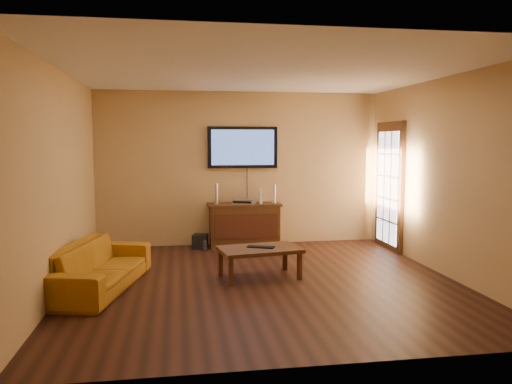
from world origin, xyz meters
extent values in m
plane|color=black|center=(0.00, 0.00, 0.00)|extent=(5.00, 5.00, 0.00)
plane|color=tan|center=(0.00, 2.50, 1.35)|extent=(5.00, 0.00, 5.00)
plane|color=tan|center=(-2.50, 0.00, 1.35)|extent=(0.00, 5.00, 5.00)
plane|color=tan|center=(2.50, 0.00, 1.35)|extent=(0.00, 5.00, 5.00)
plane|color=white|center=(0.00, 0.00, 2.70)|extent=(5.00, 5.00, 0.00)
cube|color=#3E210E|center=(2.46, 1.70, 1.05)|extent=(0.06, 1.02, 2.22)
cube|color=white|center=(2.42, 1.70, 1.05)|extent=(0.01, 0.79, 1.89)
cube|color=#3E210E|center=(0.04, 2.26, 0.36)|extent=(1.20, 0.45, 0.71)
cube|color=black|center=(0.04, 2.03, 0.39)|extent=(1.10, 0.02, 0.43)
cube|color=#3E210E|center=(0.04, 2.26, 0.73)|extent=(1.27, 0.48, 0.04)
cube|color=black|center=(0.04, 2.46, 1.73)|extent=(1.23, 0.07, 0.73)
cube|color=#3B5999|center=(0.04, 2.42, 1.73)|extent=(1.11, 0.01, 0.62)
cube|color=#3E210E|center=(-0.02, 0.20, 0.38)|extent=(1.16, 0.81, 0.05)
cube|color=#3E210E|center=(-0.45, -0.13, 0.18)|extent=(0.06, 0.06, 0.36)
cube|color=#3E210E|center=(0.48, 0.03, 0.18)|extent=(0.06, 0.06, 0.36)
cube|color=#3E210E|center=(-0.53, 0.38, 0.18)|extent=(0.06, 0.06, 0.36)
cube|color=#3E210E|center=(0.40, 0.54, 0.18)|extent=(0.06, 0.06, 0.36)
imported|color=#A56712|center=(-2.08, 0.02, 0.38)|extent=(0.99, 2.03, 0.76)
cylinder|color=silver|center=(-0.44, 2.24, 0.76)|extent=(0.10, 0.10, 0.01)
cylinder|color=silver|center=(-0.44, 2.24, 0.94)|extent=(0.05, 0.05, 0.34)
cylinder|color=silver|center=(0.58, 2.28, 0.76)|extent=(0.09, 0.09, 0.01)
cylinder|color=silver|center=(0.58, 2.28, 0.92)|extent=(0.05, 0.05, 0.31)
cube|color=silver|center=(0.04, 2.22, 0.80)|extent=(0.45, 0.39, 0.09)
cube|color=white|center=(0.33, 2.25, 0.88)|extent=(0.07, 0.18, 0.24)
cube|color=black|center=(-0.73, 2.19, 0.12)|extent=(0.29, 0.29, 0.24)
cylinder|color=white|center=(-0.66, 1.99, 0.08)|extent=(0.07, 0.07, 0.17)
sphere|color=white|center=(-0.66, 1.99, 0.17)|extent=(0.03, 0.03, 0.03)
cube|color=black|center=(0.00, 0.22, 0.42)|extent=(0.39, 0.27, 0.02)
cube|color=black|center=(0.00, 0.22, 0.43)|extent=(0.25, 0.18, 0.01)
camera|label=1|loc=(-1.09, -6.28, 1.82)|focal=35.00mm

